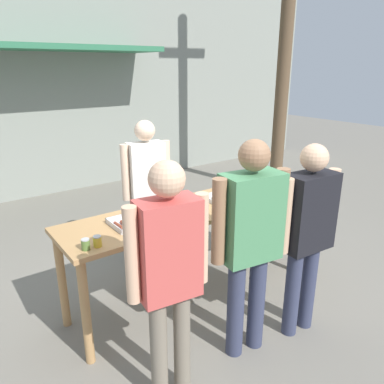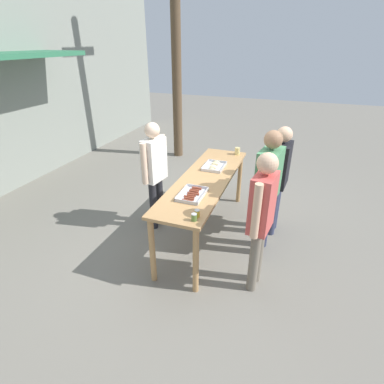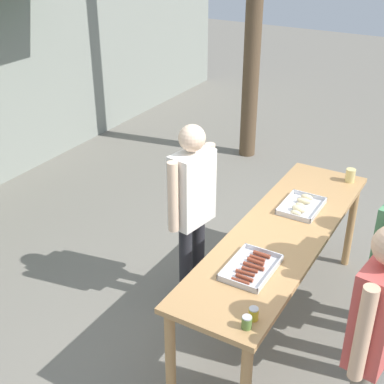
{
  "view_description": "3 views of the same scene",
  "coord_description": "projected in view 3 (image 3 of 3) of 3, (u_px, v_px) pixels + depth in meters",
  "views": [
    {
      "loc": [
        -1.89,
        -2.58,
        2.15
      ],
      "look_at": [
        0.0,
        0.0,
        1.07
      ],
      "focal_mm": 35.0,
      "sensor_mm": 36.0,
      "label": 1
    },
    {
      "loc": [
        -3.61,
        -1.12,
        2.61
      ],
      "look_at": [
        -0.57,
        -0.01,
        0.97
      ],
      "focal_mm": 28.0,
      "sensor_mm": 36.0,
      "label": 2
    },
    {
      "loc": [
        -3.29,
        -1.14,
        3.06
      ],
      "look_at": [
        -0.04,
        0.76,
        1.06
      ],
      "focal_mm": 50.0,
      "sensor_mm": 36.0,
      "label": 3
    }
  ],
  "objects": [
    {
      "name": "condiment_jar_ketchup",
      "position": [
        253.0,
        314.0,
        3.14
      ],
      "size": [
        0.06,
        0.06,
        0.08
      ],
      "color": "gold",
      "rests_on": "serving_table"
    },
    {
      "name": "food_tray_sausages",
      "position": [
        251.0,
        268.0,
        3.58
      ],
      "size": [
        0.44,
        0.29,
        0.04
      ],
      "color": "silver",
      "rests_on": "serving_table"
    },
    {
      "name": "serving_table",
      "position": [
        280.0,
        244.0,
        4.08
      ],
      "size": [
        2.44,
        0.67,
        0.92
      ],
      "color": "tan",
      "rests_on": "ground"
    },
    {
      "name": "condiment_jar_mustard",
      "position": [
        247.0,
        322.0,
        3.07
      ],
      "size": [
        0.06,
        0.06,
        0.08
      ],
      "color": "#567A38",
      "rests_on": "serving_table"
    },
    {
      "name": "beer_cup",
      "position": [
        350.0,
        175.0,
        4.72
      ],
      "size": [
        0.08,
        0.08,
        0.12
      ],
      "color": "#DBC67A",
      "rests_on": "serving_table"
    },
    {
      "name": "ground_plane",
      "position": [
        273.0,
        324.0,
        4.45
      ],
      "size": [
        24.0,
        24.0,
        0.0
      ],
      "primitive_type": "plane",
      "color": "slate"
    },
    {
      "name": "person_customer_holding_hotdog",
      "position": [
        375.0,
        329.0,
        2.97
      ],
      "size": [
        0.54,
        0.25,
        1.66
      ],
      "rotation": [
        0.0,
        0.0,
        3.01
      ],
      "color": "#756B5B",
      "rests_on": "ground"
    },
    {
      "name": "food_tray_buns",
      "position": [
        301.0,
        206.0,
        4.32
      ],
      "size": [
        0.41,
        0.29,
        0.06
      ],
      "color": "silver",
      "rests_on": "serving_table"
    },
    {
      "name": "person_server_behind_table",
      "position": [
        192.0,
        201.0,
        4.3
      ],
      "size": [
        0.53,
        0.26,
        1.63
      ],
      "rotation": [
        0.0,
        0.0,
        -0.16
      ],
      "color": "#232328",
      "rests_on": "ground"
    }
  ]
}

